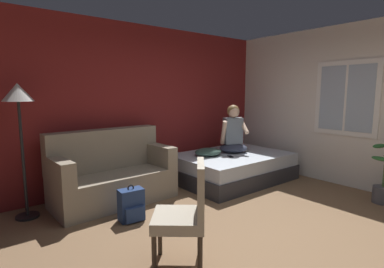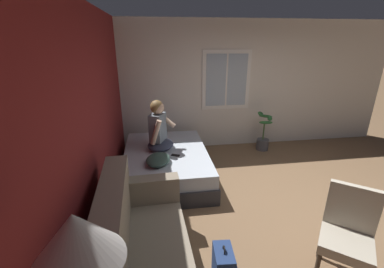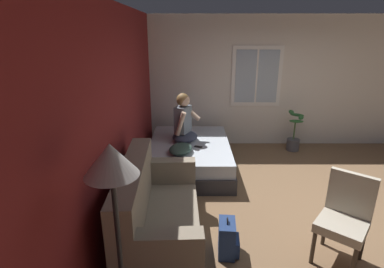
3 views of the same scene
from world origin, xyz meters
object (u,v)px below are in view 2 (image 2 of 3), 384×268
Objects in this scene: cell_phone at (176,155)px; potted_plant at (263,137)px; side_chair at (348,232)px; backpack at (224,268)px; couch at (140,253)px; throw_pillow at (158,159)px; bed at (166,164)px; person_seated at (159,130)px.

potted_plant is at bearing 143.64° from cell_phone.
backpack is (0.07, 1.21, -0.34)m from side_chair.
potted_plant is at bearing -39.94° from couch.
cell_phone is 2.28m from potted_plant.
side_chair reaches higher than backpack.
side_chair is at bearing -135.98° from throw_pillow.
side_chair is 6.81× the size of cell_phone.
bed is 2.33m from potted_plant.
couch reaches higher than side_chair.
cell_phone is (-0.20, -0.15, 0.25)m from bed.
couch reaches higher than throw_pillow.
potted_plant is (1.07, -2.01, -0.18)m from cell_phone.
person_seated is (0.12, 0.10, 0.60)m from bed.
side_chair is at bearing -94.80° from couch.
throw_pillow is (1.69, -0.22, 0.16)m from couch.
side_chair is 1.12× the size of person_seated.
couch reaches higher than cell_phone.
person_seated reaches higher than bed.
throw_pillow reaches higher than bed.
couch is 1.98× the size of person_seated.
couch is 2.32m from person_seated.
potted_plant is at bearing -68.31° from bed.
cell_phone is (2.11, 1.50, -0.05)m from side_chair.
throw_pillow is at bearing -23.07° from cell_phone.
bed is 1.18× the size of couch.
potted_plant is (1.32, -2.30, -0.25)m from throw_pillow.
bed is at bearing -9.37° from couch.
bed is at bearing 35.58° from side_chair.
cell_phone is at bearing -14.66° from couch.
cell_phone reaches higher than backpack.
side_chair is at bearing -93.16° from backpack.
side_chair is 1.15× the size of potted_plant.
side_chair reaches higher than throw_pillow.
backpack is (-2.36, -0.54, -0.64)m from person_seated.
backpack is (-2.25, -0.45, -0.04)m from bed.
couch is 12.04× the size of cell_phone.
potted_plant is (3.18, -0.51, -0.23)m from side_chair.
throw_pillow is 0.39m from cell_phone.
person_seated reaches higher than throw_pillow.
bed is 4.25× the size of throw_pillow.
throw_pillow reaches higher than backpack.
couch is 2.01m from cell_phone.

